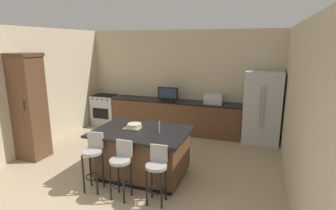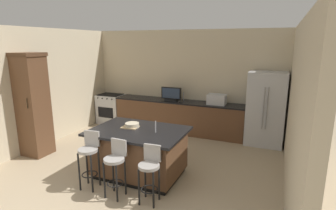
{
  "view_description": "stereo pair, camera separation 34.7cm",
  "coord_description": "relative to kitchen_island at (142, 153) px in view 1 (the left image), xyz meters",
  "views": [
    {
      "loc": [
        2.23,
        -2.29,
        2.53
      ],
      "look_at": [
        0.29,
        3.23,
        1.16
      ],
      "focal_mm": 28.81,
      "sensor_mm": 36.0,
      "label": 1
    },
    {
      "loc": [
        2.55,
        -2.16,
        2.53
      ],
      "look_at": [
        0.29,
        3.23,
        1.16
      ],
      "focal_mm": 28.81,
      "sensor_mm": 36.0,
      "label": 2
    }
  ],
  "objects": [
    {
      "name": "range_oven",
      "position": [
        -2.51,
        2.73,
        -0.01
      ],
      "size": [
        0.77,
        0.63,
        0.93
      ],
      "color": "#B7BABF",
      "rests_on": "ground_plane"
    },
    {
      "name": "tv_monitor",
      "position": [
        -0.42,
        2.68,
        0.62
      ],
      "size": [
        0.59,
        0.16,
        0.38
      ],
      "color": "black",
      "rests_on": "counter_back"
    },
    {
      "name": "wall_right",
      "position": [
        2.68,
        0.51,
        0.97
      ],
      "size": [
        0.12,
        5.59,
        2.87
      ],
      "primitive_type": "cube",
      "color": "beige",
      "rests_on": "ground_plane"
    },
    {
      "name": "cabinet_tower",
      "position": [
        -2.67,
        -0.01,
        0.73
      ],
      "size": [
        0.62,
        0.57,
        2.32
      ],
      "color": "brown",
      "rests_on": "ground_plane"
    },
    {
      "name": "fruit_bowl",
      "position": [
        -0.19,
        0.1,
        0.49
      ],
      "size": [
        0.27,
        0.27,
        0.09
      ],
      "primitive_type": "cylinder",
      "color": "beige",
      "rests_on": "kitchen_island"
    },
    {
      "name": "wall_left",
      "position": [
        -3.0,
        0.51,
        0.97
      ],
      "size": [
        0.12,
        5.59,
        2.87
      ],
      "primitive_type": "cube",
      "color": "beige",
      "rests_on": "ground_plane"
    },
    {
      "name": "sink_faucet_island",
      "position": [
        0.36,
        0.0,
        0.56
      ],
      "size": [
        0.02,
        0.02,
        0.22
      ],
      "primitive_type": "cylinder",
      "color": "#B2B2B7",
      "rests_on": "kitchen_island"
    },
    {
      "name": "bar_stool_center",
      "position": [
        0.0,
        -0.79,
        0.11
      ],
      "size": [
        0.34,
        0.34,
        0.97
      ],
      "rotation": [
        0.0,
        0.0,
        -0.04
      ],
      "color": "gray",
      "rests_on": "ground_plane"
    },
    {
      "name": "cutting_board",
      "position": [
        -0.22,
        0.07,
        0.46
      ],
      "size": [
        0.33,
        0.27,
        0.02
      ],
      "primitive_type": "cube",
      "rotation": [
        0.0,
        0.0,
        0.09
      ],
      "color": "tan",
      "rests_on": "kitchen_island"
    },
    {
      "name": "bar_stool_right",
      "position": [
        0.6,
        -0.73,
        0.09
      ],
      "size": [
        0.34,
        0.35,
        0.94
      ],
      "rotation": [
        0.0,
        0.0,
        0.06
      ],
      "color": "gray",
      "rests_on": "ground_plane"
    },
    {
      "name": "refrigerator",
      "position": [
        2.12,
        2.68,
        0.45
      ],
      "size": [
        0.9,
        0.74,
        1.84
      ],
      "color": "#B7BABF",
      "rests_on": "ground_plane"
    },
    {
      "name": "microwave",
      "position": [
        0.87,
        2.73,
        0.58
      ],
      "size": [
        0.48,
        0.36,
        0.27
      ],
      "primitive_type": "cube",
      "color": "#B7BABF",
      "rests_on": "counter_back"
    },
    {
      "name": "kitchen_island",
      "position": [
        0.0,
        0.0,
        0.0
      ],
      "size": [
        1.77,
        1.25,
        0.92
      ],
      "color": "black",
      "rests_on": "ground_plane"
    },
    {
      "name": "sink_faucet_back",
      "position": [
        -0.1,
        2.83,
        0.56
      ],
      "size": [
        0.02,
        0.02,
        0.24
      ],
      "primitive_type": "cylinder",
      "color": "#B2B2B7",
      "rests_on": "counter_back"
    },
    {
      "name": "wall_back",
      "position": [
        -0.16,
        3.11,
        0.97
      ],
      "size": [
        6.08,
        0.12,
        2.87
      ],
      "primitive_type": "cube",
      "color": "beige",
      "rests_on": "ground_plane"
    },
    {
      "name": "counter_back",
      "position": [
        -0.22,
        2.73,
        -0.01
      ],
      "size": [
        3.77,
        0.62,
        0.91
      ],
      "color": "brown",
      "rests_on": "ground_plane"
    },
    {
      "name": "bar_stool_left",
      "position": [
        -0.57,
        -0.74,
        0.15
      ],
      "size": [
        0.34,
        0.35,
        1.02
      ],
      "rotation": [
        0.0,
        0.0,
        0.12
      ],
      "color": "gray",
      "rests_on": "ground_plane"
    }
  ]
}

